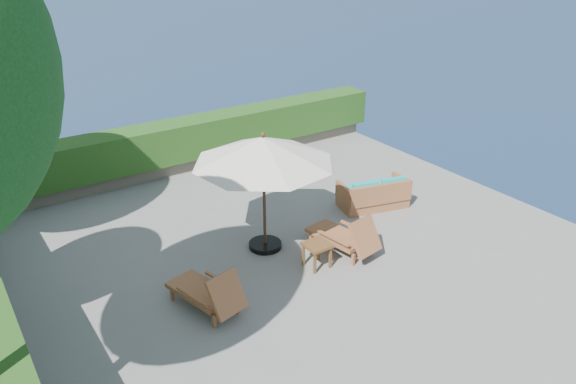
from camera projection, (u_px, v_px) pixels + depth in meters
ground at (298, 259)px, 11.21m from camera, size 12.00×12.00×0.00m
foundation at (297, 322)px, 11.87m from camera, size 12.00×12.00×3.00m
ocean at (297, 374)px, 12.49m from camera, size 600.00×600.00×0.00m
planter_wall_far at (181, 163)px, 15.34m from camera, size 12.00×0.60×0.36m
hedge_far at (179, 140)px, 15.06m from camera, size 12.40×0.90×1.00m
patio_umbrella at (263, 151)px, 10.74m from camera, size 3.38×3.38×2.52m
lounge_left at (209, 292)px, 9.58m from camera, size 0.96×1.61×0.87m
lounge_right at (346, 236)px, 11.31m from camera, size 0.89×1.64×0.90m
side_table at (317, 248)px, 10.81m from camera, size 0.48×0.48×0.51m
wicker_loveseat at (374, 195)px, 13.20m from camera, size 1.75×1.18×0.78m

